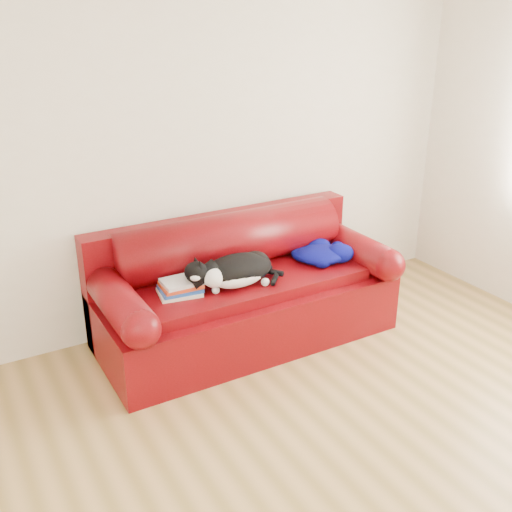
{
  "coord_description": "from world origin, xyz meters",
  "views": [
    {
      "loc": [
        -1.75,
        -1.88,
        2.25
      ],
      "look_at": [
        0.1,
        1.35,
        0.7
      ],
      "focal_mm": 42.0,
      "sensor_mm": 36.0,
      "label": 1
    }
  ],
  "objects_px": {
    "sofa_base": "(246,308)",
    "blanket": "(322,253)",
    "cat": "(237,271)",
    "book_stack": "(181,287)"
  },
  "relations": [
    {
      "from": "book_stack",
      "to": "blanket",
      "type": "xyz_separation_m",
      "value": [
        1.14,
        -0.0,
        0.01
      ]
    },
    {
      "from": "book_stack",
      "to": "cat",
      "type": "distance_m",
      "value": 0.4
    },
    {
      "from": "cat",
      "to": "blanket",
      "type": "relative_size",
      "value": 1.65
    },
    {
      "from": "sofa_base",
      "to": "cat",
      "type": "xyz_separation_m",
      "value": [
        -0.13,
        -0.11,
        0.37
      ]
    },
    {
      "from": "sofa_base",
      "to": "blanket",
      "type": "distance_m",
      "value": 0.7
    },
    {
      "from": "sofa_base",
      "to": "cat",
      "type": "height_order",
      "value": "cat"
    },
    {
      "from": "sofa_base",
      "to": "cat",
      "type": "bearing_deg",
      "value": -139.67
    },
    {
      "from": "cat",
      "to": "blanket",
      "type": "height_order",
      "value": "cat"
    },
    {
      "from": "sofa_base",
      "to": "blanket",
      "type": "height_order",
      "value": "blanket"
    },
    {
      "from": "cat",
      "to": "blanket",
      "type": "bearing_deg",
      "value": 0.51
    }
  ]
}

